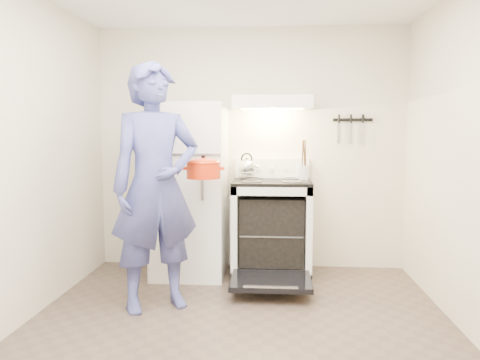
{
  "coord_description": "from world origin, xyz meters",
  "views": [
    {
      "loc": [
        0.25,
        -3.11,
        1.41
      ],
      "look_at": [
        -0.05,
        1.0,
        1.0
      ],
      "focal_mm": 35.0,
      "sensor_mm": 36.0,
      "label": 1
    }
  ],
  "objects_px": {
    "refrigerator": "(190,190)",
    "person": "(156,187)",
    "stove_body": "(272,229)",
    "dutch_oven": "(203,171)",
    "tea_kettle": "(247,166)"
  },
  "relations": [
    {
      "from": "stove_body",
      "to": "dutch_oven",
      "type": "height_order",
      "value": "dutch_oven"
    },
    {
      "from": "stove_body",
      "to": "refrigerator",
      "type": "bearing_deg",
      "value": -178.23
    },
    {
      "from": "refrigerator",
      "to": "person",
      "type": "height_order",
      "value": "person"
    },
    {
      "from": "person",
      "to": "dutch_oven",
      "type": "height_order",
      "value": "person"
    },
    {
      "from": "tea_kettle",
      "to": "dutch_oven",
      "type": "bearing_deg",
      "value": -111.22
    },
    {
      "from": "stove_body",
      "to": "person",
      "type": "distance_m",
      "value": 1.42
    },
    {
      "from": "tea_kettle",
      "to": "dutch_oven",
      "type": "xyz_separation_m",
      "value": [
        -0.32,
        -0.82,
        0.02
      ]
    },
    {
      "from": "refrigerator",
      "to": "stove_body",
      "type": "height_order",
      "value": "refrigerator"
    },
    {
      "from": "person",
      "to": "dutch_oven",
      "type": "bearing_deg",
      "value": 7.87
    },
    {
      "from": "dutch_oven",
      "to": "stove_body",
      "type": "bearing_deg",
      "value": 49.6
    },
    {
      "from": "stove_body",
      "to": "tea_kettle",
      "type": "distance_m",
      "value": 0.69
    },
    {
      "from": "tea_kettle",
      "to": "person",
      "type": "distance_m",
      "value": 1.28
    },
    {
      "from": "tea_kettle",
      "to": "dutch_oven",
      "type": "relative_size",
      "value": 0.73
    },
    {
      "from": "refrigerator",
      "to": "dutch_oven",
      "type": "relative_size",
      "value": 4.75
    },
    {
      "from": "refrigerator",
      "to": "tea_kettle",
      "type": "xyz_separation_m",
      "value": [
        0.55,
        0.17,
        0.23
      ]
    }
  ]
}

